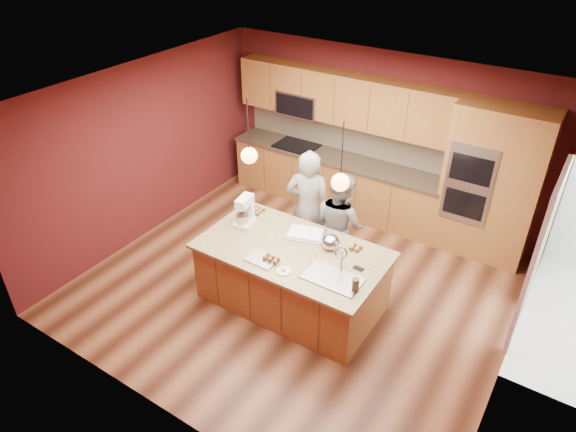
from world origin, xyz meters
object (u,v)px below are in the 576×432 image
Objects in this scene: island at (293,276)px; mixing_bowl at (330,242)px; person_left at (308,209)px; person_right at (339,225)px; stand_mixer at (245,213)px.

mixing_bowl is at bearing 36.07° from island.
person_left is 0.51m from person_right.
person_right is at bearing 28.84° from stand_mixer.
mixing_bowl is at bearing -2.14° from stand_mixer.
island is 0.99m from person_right.
person_right is (0.17, 0.92, 0.34)m from island.
person_left is 0.96m from mixing_bowl.
person_left reaches higher than person_right.
stand_mixer is at bearing 39.94° from person_left.
stand_mixer is (-1.01, -0.79, 0.26)m from person_right.
mixing_bowl is (0.71, -0.64, 0.07)m from person_left.
island is at bearing -17.75° from stand_mixer.
mixing_bowl is at bearing 131.57° from person_right.
person_right reaches higher than stand_mixer.
person_left is 1.12× the size of person_right.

